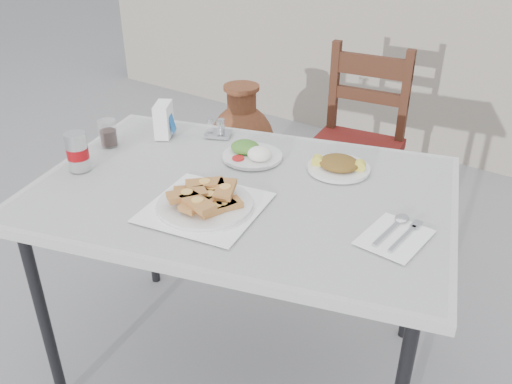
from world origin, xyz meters
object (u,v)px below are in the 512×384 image
Objects in this scene: salad_chopped_plate at (339,165)px; cola_glass at (108,134)px; salad_rice_plate at (252,152)px; chair at (356,145)px; condiment_caddy at (218,130)px; terracotta_urn at (242,146)px; cafe_table at (242,201)px; soda_can at (77,151)px; pide_plate at (205,199)px; napkin_holder at (164,120)px.

cola_glass reaches higher than salad_chopped_plate.
chair is (-0.03, 0.95, -0.33)m from salad_rice_plate.
cola_glass is at bearing -158.42° from salad_chopped_plate.
condiment_caddy is 0.18× the size of terracotta_urn.
salad_rice_plate is at bearing 23.86° from cola_glass.
salad_chopped_plate is (0.20, 0.29, 0.08)m from cafe_table.
cafe_table is at bearing 23.48° from soda_can.
terracotta_urn is at bearing 122.77° from pide_plate.
napkin_holder is (0.04, 0.38, -0.00)m from soda_can.
pide_plate is 2.91× the size of soda_can.
napkin_holder is at bearing -70.03° from terracotta_urn.
salad_rice_plate is at bearing -25.41° from napkin_holder.
napkin_holder is at bearing 162.72° from cafe_table.
salad_chopped_plate is at bearing 54.34° from cafe_table.
cola_glass is at bearing 110.51° from soda_can.
cola_glass reaches higher than pide_plate.
soda_can is 1.09× the size of condiment_caddy.
salad_chopped_plate is 0.22× the size of chair.
cafe_table is 0.43m from condiment_caddy.
cafe_table is 11.70× the size of soda_can.
terracotta_urn is at bearing 126.93° from cafe_table.
salad_chopped_plate is 0.53m from condiment_caddy.
napkin_holder is at bearing 145.76° from pide_plate.
soda_can is at bearing -144.92° from salad_chopped_plate.
salad_chopped_plate is at bearing -19.98° from napkin_holder.
condiment_caddy is (-0.53, -0.01, 0.01)m from salad_chopped_plate.
soda_can is (-0.53, -0.23, 0.12)m from cafe_table.
pide_plate is at bearing -64.98° from napkin_holder.
napkin_holder is 0.21m from condiment_caddy.
chair is (-0.33, 0.85, -0.33)m from salad_chopped_plate.
soda_can is at bearing -156.52° from cafe_table.
pide_plate is at bearing -76.41° from salad_rice_plate.
napkin_holder reaches higher than terracotta_urn.
salad_rice_plate is 2.23× the size of cola_glass.
salad_chopped_plate is at bearing 1.39° from condiment_caddy.
cola_glass is at bearing -151.17° from napkin_holder.
soda_can is (-0.52, -0.05, 0.04)m from pide_plate.
soda_can reaches higher than napkin_holder.
chair reaches higher than soda_can.
cola_glass is at bearing -120.27° from chair.
cola_glass reaches higher than cafe_table.
salad_chopped_plate is 0.31× the size of terracotta_urn.
chair reaches higher than salad_chopped_plate.
chair is at bearing 94.98° from pide_plate.
pide_plate is (-0.01, -0.18, 0.09)m from cafe_table.
pide_plate is at bearing -57.23° from terracotta_urn.
cafe_table is 0.36m from salad_chopped_plate.
chair is (-0.12, 1.14, -0.25)m from cafe_table.
condiment_caddy is at bearing 67.58° from soda_can.
condiment_caddy is (-0.32, 0.27, 0.08)m from cafe_table.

